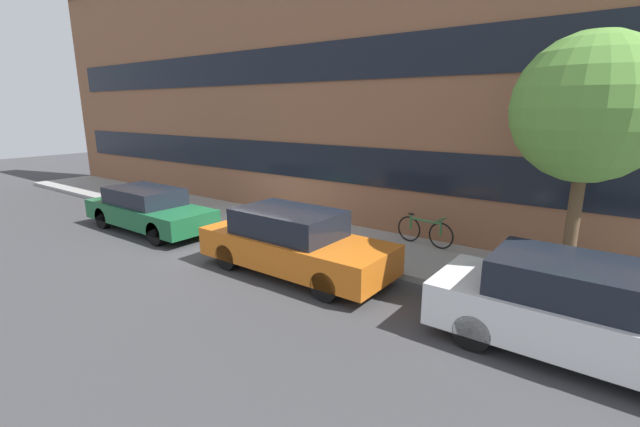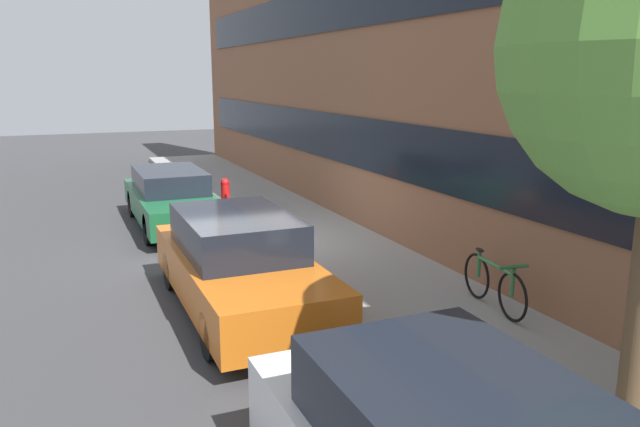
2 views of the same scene
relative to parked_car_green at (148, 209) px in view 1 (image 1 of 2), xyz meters
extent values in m
plane|color=#38383A|center=(2.49, 1.05, -0.66)|extent=(56.00, 56.00, 0.00)
cube|color=gray|center=(2.49, 2.40, -0.58)|extent=(28.00, 2.70, 0.15)
cube|color=brown|center=(2.49, 4.20, 3.83)|extent=(28.00, 0.90, 8.98)
cube|color=black|center=(2.49, 3.73, 1.32)|extent=(25.76, 0.04, 1.10)
cube|color=black|center=(2.49, 3.73, 4.28)|extent=(25.76, 0.04, 1.10)
cube|color=#195B33|center=(0.05, 0.00, -0.13)|extent=(4.55, 1.62, 0.57)
cube|color=black|center=(-0.13, 0.00, 0.40)|extent=(2.37, 1.43, 0.48)
cylinder|color=black|center=(1.46, 0.72, -0.33)|extent=(0.65, 0.18, 0.65)
cylinder|color=black|center=(1.46, -0.72, -0.33)|extent=(0.65, 0.18, 0.65)
cylinder|color=black|center=(-1.36, 0.72, -0.33)|extent=(0.65, 0.18, 0.65)
cylinder|color=black|center=(-1.36, -0.72, -0.33)|extent=(0.65, 0.18, 0.65)
cube|color=#D16619|center=(5.77, 0.00, -0.11)|extent=(4.49, 1.72, 0.65)
cube|color=black|center=(5.59, 0.00, 0.50)|extent=(2.34, 1.51, 0.56)
cylinder|color=black|center=(7.16, 0.77, -0.36)|extent=(0.60, 0.18, 0.60)
cylinder|color=black|center=(7.16, -0.77, -0.36)|extent=(0.60, 0.18, 0.60)
cylinder|color=black|center=(4.38, 0.77, -0.36)|extent=(0.60, 0.18, 0.60)
cylinder|color=black|center=(4.38, -0.77, -0.36)|extent=(0.60, 0.18, 0.60)
cube|color=silver|center=(11.28, 0.00, -0.09)|extent=(4.25, 1.76, 0.70)
cube|color=black|center=(11.11, 0.00, 0.53)|extent=(2.21, 1.54, 0.54)
cylinder|color=black|center=(9.97, 0.79, -0.36)|extent=(0.59, 0.18, 0.59)
cylinder|color=black|center=(9.97, -0.79, -0.36)|extent=(0.59, 0.18, 0.59)
cylinder|color=red|center=(-0.55, 1.40, -0.49)|extent=(0.30, 0.30, 0.04)
cylinder|color=red|center=(-0.55, 1.40, -0.17)|extent=(0.21, 0.21, 0.60)
sphere|color=red|center=(-0.55, 1.40, 0.17)|extent=(0.22, 0.22, 0.22)
cylinder|color=red|center=(-0.74, 1.40, -0.11)|extent=(0.17, 0.08, 0.08)
cylinder|color=red|center=(-0.37, 1.40, -0.11)|extent=(0.17, 0.08, 0.08)
torus|color=black|center=(7.90, 3.17, -0.17)|extent=(0.68, 0.12, 0.68)
torus|color=black|center=(6.98, 3.28, -0.17)|extent=(0.68, 0.12, 0.68)
cylinder|color=#33723F|center=(7.44, 3.22, 0.14)|extent=(0.88, 0.16, 0.06)
cylinder|color=#33723F|center=(7.02, 3.27, 0.02)|extent=(0.06, 0.06, 0.38)
cylinder|color=#33723F|center=(7.88, 3.17, 0.02)|extent=(0.06, 0.06, 0.38)
ellipsoid|color=black|center=(7.02, 3.27, 0.25)|extent=(0.21, 0.10, 0.05)
cylinder|color=#33723F|center=(7.88, 3.17, 0.25)|extent=(0.10, 0.44, 0.05)
cylinder|color=brown|center=(10.81, 1.98, 0.87)|extent=(0.23, 0.23, 2.75)
sphere|color=#568C38|center=(10.81, 1.98, 2.96)|extent=(2.59, 2.59, 2.59)
camera|label=1|loc=(11.63, -6.91, 2.96)|focal=24.00mm
camera|label=2|loc=(14.21, -2.30, 2.75)|focal=35.00mm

